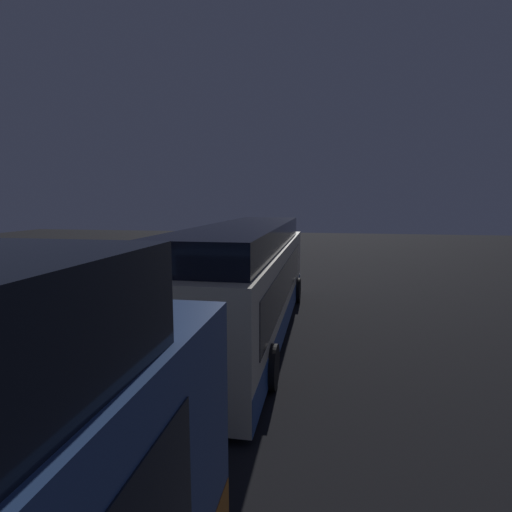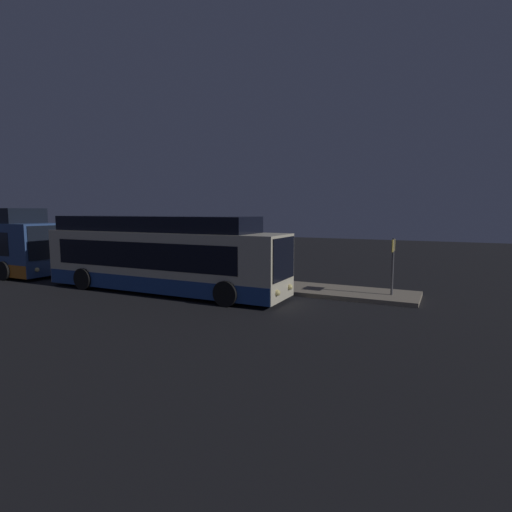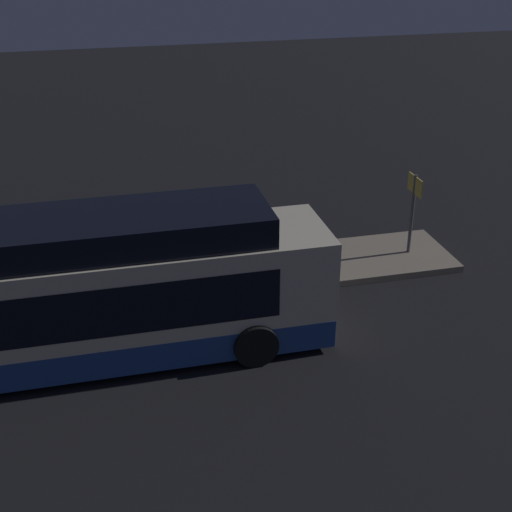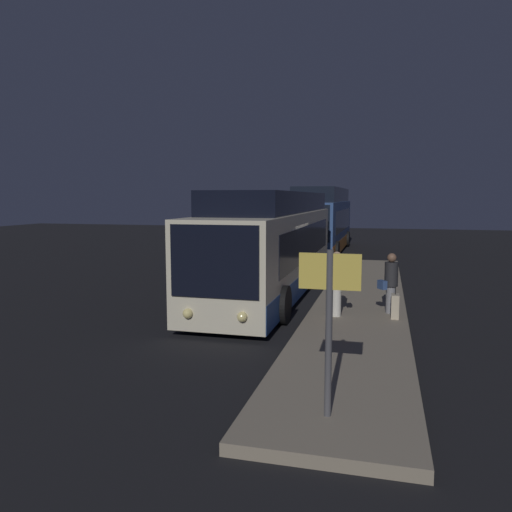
{
  "view_description": "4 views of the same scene",
  "coord_description": "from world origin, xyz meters",
  "px_view_note": "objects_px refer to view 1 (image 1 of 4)",
  "views": [
    {
      "loc": [
        -13.4,
        -2.58,
        4.26
      ],
      "look_at": [
        3.53,
        0.41,
        1.86
      ],
      "focal_mm": 28.0,
      "sensor_mm": 36.0,
      "label": 1
    },
    {
      "loc": [
        10.95,
        -14.88,
        3.78
      ],
      "look_at": [
        3.53,
        0.41,
        1.86
      ],
      "focal_mm": 28.0,
      "sensor_mm": 36.0,
      "label": 2
    },
    {
      "loc": [
        -0.17,
        -14.67,
        9.59
      ],
      "look_at": [
        3.53,
        0.41,
        1.86
      ],
      "focal_mm": 50.0,
      "sensor_mm": 36.0,
      "label": 3
    },
    {
      "loc": [
        15.83,
        3.61,
        3.36
      ],
      "look_at": [
        3.53,
        0.41,
        1.86
      ],
      "focal_mm": 35.0,
      "sensor_mm": 36.0,
      "label": 4
    }
  ],
  "objects_px": {
    "passenger_boarding": "(168,278)",
    "suitcase": "(171,289)",
    "passenger_waiting": "(206,275)",
    "sign_post": "(230,244)",
    "bus_lead": "(249,284)"
  },
  "relations": [
    {
      "from": "passenger_boarding",
      "to": "suitcase",
      "type": "xyz_separation_m",
      "value": [
        0.56,
        0.13,
        -0.58
      ]
    },
    {
      "from": "suitcase",
      "to": "passenger_waiting",
      "type": "bearing_deg",
      "value": -84.25
    },
    {
      "from": "passenger_boarding",
      "to": "sign_post",
      "type": "xyz_separation_m",
      "value": [
        6.97,
        -0.92,
        0.71
      ]
    },
    {
      "from": "suitcase",
      "to": "sign_post",
      "type": "bearing_deg",
      "value": -9.27
    },
    {
      "from": "bus_lead",
      "to": "passenger_boarding",
      "type": "height_order",
      "value": "bus_lead"
    },
    {
      "from": "passenger_boarding",
      "to": "sign_post",
      "type": "distance_m",
      "value": 7.07
    },
    {
      "from": "bus_lead",
      "to": "suitcase",
      "type": "height_order",
      "value": "bus_lead"
    },
    {
      "from": "passenger_waiting",
      "to": "sign_post",
      "type": "xyz_separation_m",
      "value": [
        6.26,
        0.47,
        0.67
      ]
    },
    {
      "from": "suitcase",
      "to": "sign_post",
      "type": "relative_size",
      "value": 0.36
    },
    {
      "from": "passenger_waiting",
      "to": "bus_lead",
      "type": "bearing_deg",
      "value": -161.22
    },
    {
      "from": "passenger_boarding",
      "to": "suitcase",
      "type": "distance_m",
      "value": 0.81
    },
    {
      "from": "passenger_boarding",
      "to": "passenger_waiting",
      "type": "distance_m",
      "value": 1.56
    },
    {
      "from": "passenger_waiting",
      "to": "sign_post",
      "type": "bearing_deg",
      "value": -11.46
    },
    {
      "from": "bus_lead",
      "to": "passenger_waiting",
      "type": "height_order",
      "value": "bus_lead"
    },
    {
      "from": "passenger_boarding",
      "to": "suitcase",
      "type": "relative_size",
      "value": 1.9
    }
  ]
}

